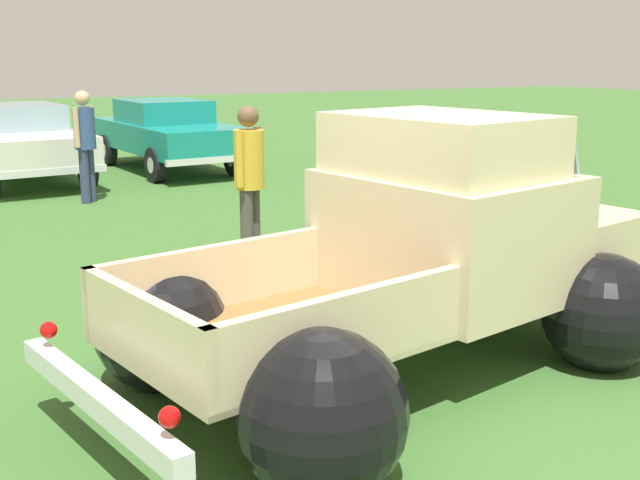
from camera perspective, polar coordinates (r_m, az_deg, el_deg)
The scene contains 6 objects.
ground_plane at distance 5.99m, azimuth 4.61°, elevation -9.76°, with size 80.00×80.00×0.00m, color #3D6B2D.
vintage_pickup_truck at distance 6.00m, azimuth 7.43°, elevation -2.12°, with size 4.91×3.47×1.96m.
show_car_1 at distance 15.84m, azimuth -21.10°, elevation 6.84°, with size 2.26×4.64×1.43m.
show_car_2 at distance 16.53m, azimuth -11.09°, elevation 7.73°, with size 2.22×4.52×1.43m.
spectator_0 at distance 8.84m, azimuth -5.18°, elevation 4.78°, with size 0.48×0.48×1.80m.
spectator_1 at distance 13.11m, azimuth -16.75°, elevation 7.06°, with size 0.48×0.48×1.79m.
Camera 1 is at (-2.95, -4.65, 2.35)m, focal length 43.92 mm.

